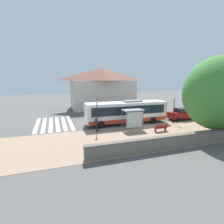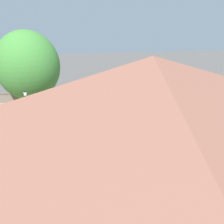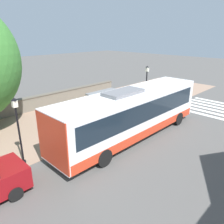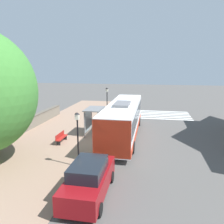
{
  "view_description": "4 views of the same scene",
  "coord_description": "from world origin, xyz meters",
  "px_view_note": "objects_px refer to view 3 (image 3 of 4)",
  "views": [
    {
      "loc": [
        -21.83,
        12.1,
        6.62
      ],
      "look_at": [
        -0.32,
        4.82,
        2.3
      ],
      "focal_mm": 28.0,
      "sensor_mm": 36.0,
      "label": 1
    },
    {
      "loc": [
        20.88,
        -0.13,
        9.68
      ],
      "look_at": [
        -0.25,
        3.58,
        1.03
      ],
      "focal_mm": 35.0,
      "sensor_mm": 36.0,
      "label": 2
    },
    {
      "loc": [
        10.38,
        -8.93,
        6.79
      ],
      "look_at": [
        -1.06,
        2.73,
        0.93
      ],
      "focal_mm": 35.0,
      "sensor_mm": 36.0,
      "label": 3
    },
    {
      "loc": [
        4.22,
        -17.92,
        6.75
      ],
      "look_at": [
        0.14,
        4.39,
        1.84
      ],
      "focal_mm": 35.0,
      "sensor_mm": 36.0,
      "label": 4
    }
  ],
  "objects_px": {
    "bus": "(132,113)",
    "street_lamp_near": "(18,126)",
    "bench": "(59,120)",
    "street_lamp_far": "(146,85)",
    "pedestrian": "(154,103)",
    "bus_shelter": "(104,98)"
  },
  "relations": [
    {
      "from": "bench",
      "to": "bus_shelter",
      "type": "bearing_deg",
      "value": 53.31
    },
    {
      "from": "bus_shelter",
      "to": "street_lamp_near",
      "type": "bearing_deg",
      "value": -82.63
    },
    {
      "from": "street_lamp_far",
      "to": "street_lamp_near",
      "type": "bearing_deg",
      "value": -87.66
    },
    {
      "from": "bench",
      "to": "street_lamp_far",
      "type": "relative_size",
      "value": 0.44
    },
    {
      "from": "bus",
      "to": "street_lamp_far",
      "type": "height_order",
      "value": "street_lamp_far"
    },
    {
      "from": "pedestrian",
      "to": "street_lamp_near",
      "type": "relative_size",
      "value": 0.46
    },
    {
      "from": "pedestrian",
      "to": "street_lamp_near",
      "type": "bearing_deg",
      "value": -92.46
    },
    {
      "from": "bus",
      "to": "street_lamp_near",
      "type": "relative_size",
      "value": 3.23
    },
    {
      "from": "bus",
      "to": "bus_shelter",
      "type": "relative_size",
      "value": 4.44
    },
    {
      "from": "bus_shelter",
      "to": "bench",
      "type": "xyz_separation_m",
      "value": [
        -2.14,
        -2.88,
        -1.65
      ]
    },
    {
      "from": "pedestrian",
      "to": "street_lamp_far",
      "type": "height_order",
      "value": "street_lamp_far"
    },
    {
      "from": "bench",
      "to": "street_lamp_near",
      "type": "height_order",
      "value": "street_lamp_near"
    },
    {
      "from": "bus",
      "to": "street_lamp_near",
      "type": "bearing_deg",
      "value": -107.55
    },
    {
      "from": "pedestrian",
      "to": "bench",
      "type": "xyz_separation_m",
      "value": [
        -3.57,
        -7.56,
        -0.54
      ]
    },
    {
      "from": "bus_shelter",
      "to": "pedestrian",
      "type": "distance_m",
      "value": 5.02
    },
    {
      "from": "bus_shelter",
      "to": "street_lamp_near",
      "type": "distance_m",
      "value": 7.17
    },
    {
      "from": "street_lamp_far",
      "to": "pedestrian",
      "type": "bearing_deg",
      "value": -6.72
    },
    {
      "from": "bench",
      "to": "street_lamp_far",
      "type": "distance_m",
      "value": 8.34
    },
    {
      "from": "street_lamp_near",
      "to": "street_lamp_far",
      "type": "height_order",
      "value": "street_lamp_far"
    },
    {
      "from": "bus",
      "to": "street_lamp_near",
      "type": "distance_m",
      "value": 7.08
    },
    {
      "from": "bus_shelter",
      "to": "street_lamp_far",
      "type": "bearing_deg",
      "value": 84.86
    },
    {
      "from": "pedestrian",
      "to": "street_lamp_far",
      "type": "distance_m",
      "value": 1.76
    }
  ]
}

